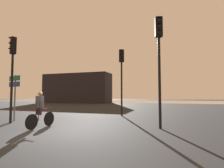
% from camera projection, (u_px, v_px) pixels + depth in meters
% --- Properties ---
extents(ground_plane, '(120.00, 120.00, 0.00)m').
position_uv_depth(ground_plane, '(61.00, 131.00, 7.02)').
color(ground_plane, black).
extents(water_strip, '(80.00, 16.00, 0.01)m').
position_uv_depth(water_strip, '(150.00, 102.00, 39.34)').
color(water_strip, '#9E937F').
rests_on(water_strip, ground).
extents(distant_building, '(13.29, 4.00, 5.59)m').
position_uv_depth(distant_building, '(77.00, 88.00, 34.15)').
color(distant_building, black).
rests_on(distant_building, ground).
extents(traffic_light_center, '(0.40, 0.42, 4.73)m').
position_uv_depth(traffic_light_center, '(122.00, 70.00, 12.53)').
color(traffic_light_center, black).
rests_on(traffic_light_center, ground).
extents(traffic_light_near_right, '(0.37, 0.39, 4.96)m').
position_uv_depth(traffic_light_near_right, '(159.00, 51.00, 7.78)').
color(traffic_light_near_right, black).
rests_on(traffic_light_near_right, ground).
extents(traffic_light_near_left, '(0.39, 0.41, 4.53)m').
position_uv_depth(traffic_light_near_left, '(12.00, 63.00, 9.20)').
color(traffic_light_near_left, black).
rests_on(traffic_light_near_left, ground).
extents(direction_sign_post, '(1.07, 0.30, 2.60)m').
position_uv_depth(direction_sign_post, '(15.00, 89.00, 9.92)').
color(direction_sign_post, slate).
rests_on(direction_sign_post, ground).
extents(cyclist, '(0.46, 1.71, 1.62)m').
position_uv_depth(cyclist, '(40.00, 109.00, 7.77)').
color(cyclist, black).
rests_on(cyclist, ground).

